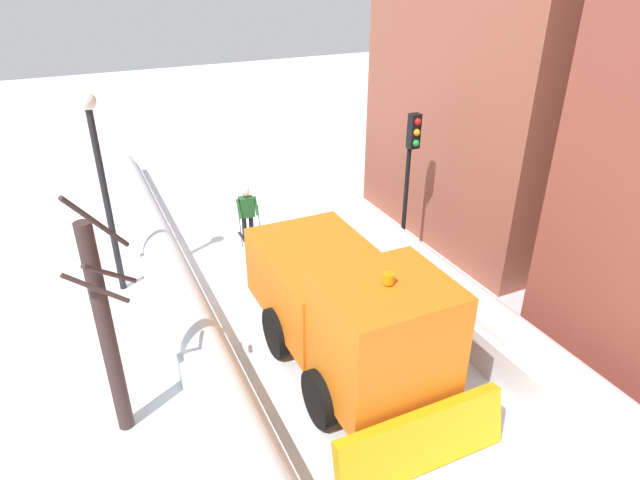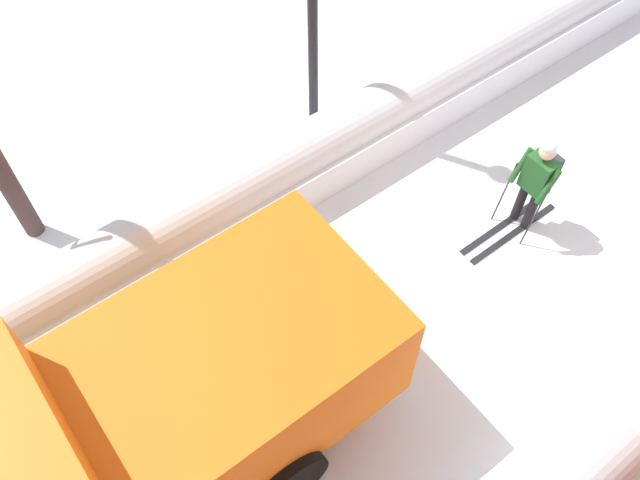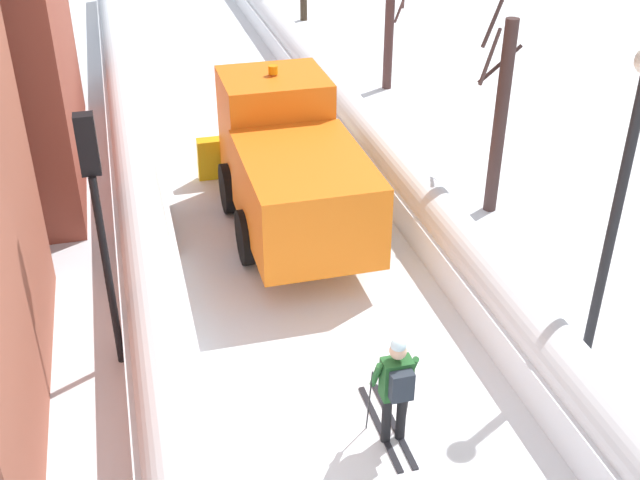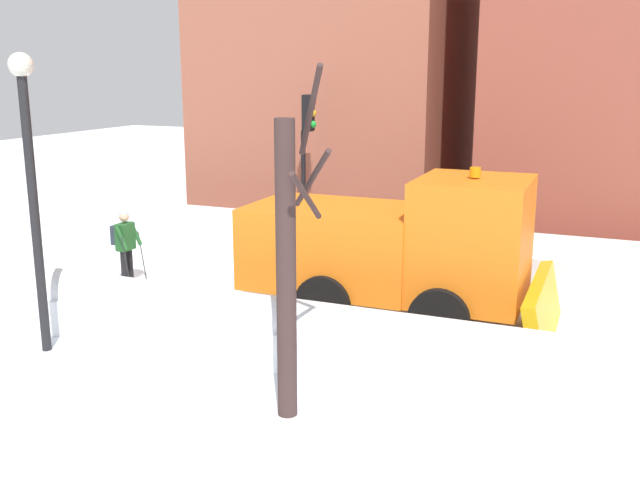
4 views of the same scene
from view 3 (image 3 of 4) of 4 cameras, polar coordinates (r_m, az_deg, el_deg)
The scene contains 9 objects.
ground_plane at distance 20.13m, azimuth -5.20°, elevation 6.35°, with size 80.00×80.00×0.00m, color white.
snowbank_left at distance 19.66m, azimuth -13.66°, elevation 6.99°, with size 1.10×36.00×1.32m.
snowbank_right at distance 20.56m, azimuth 2.77°, elevation 8.51°, with size 1.10×36.00×1.12m.
plow_truck at distance 15.92m, azimuth -2.27°, elevation 5.59°, with size 3.20×5.98×3.12m.
skier at distance 10.93m, azimuth 5.59°, elevation -10.58°, with size 0.62×1.80×1.81m.
traffic_light_pole at distance 11.80m, azimuth -16.13°, elevation 3.11°, with size 0.28×0.42×4.22m.
street_lamp at distance 12.26m, azimuth 21.45°, elevation 4.64°, with size 0.40×0.40×5.11m.
bare_tree_near at distance 16.82m, azimuth 13.05°, elevation 8.96°, with size 1.11×0.84×4.93m.
bare_tree_mid at distance 24.28m, azimuth 5.17°, elevation 14.97°, with size 0.74×1.17×4.04m.
Camera 3 is at (-2.97, -8.17, 8.13)m, focal length 43.64 mm.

